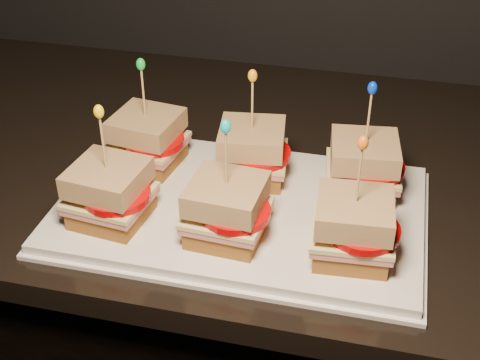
# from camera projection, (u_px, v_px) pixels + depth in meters

# --- Properties ---
(granite_slab) EXTENTS (2.52, 0.67, 0.03)m
(granite_slab) POSITION_uv_depth(u_px,v_px,m) (373.00, 180.00, 0.97)
(granite_slab) COLOR black
(granite_slab) RESTS_ON cabinet
(platter) EXTENTS (0.46, 0.29, 0.02)m
(platter) POSITION_uv_depth(u_px,v_px,m) (240.00, 209.00, 0.87)
(platter) COLOR white
(platter) RESTS_ON granite_slab
(platter_rim) EXTENTS (0.48, 0.30, 0.01)m
(platter_rim) POSITION_uv_depth(u_px,v_px,m) (240.00, 213.00, 0.87)
(platter_rim) COLOR white
(platter_rim) RESTS_ON granite_slab
(sandwich_0_bread_bot) EXTENTS (0.09, 0.09, 0.02)m
(sandwich_0_bread_bot) POSITION_uv_depth(u_px,v_px,m) (149.00, 156.00, 0.94)
(sandwich_0_bread_bot) COLOR #573316
(sandwich_0_bread_bot) RESTS_ON platter
(sandwich_0_ham) EXTENTS (0.10, 0.10, 0.01)m
(sandwich_0_ham) POSITION_uv_depth(u_px,v_px,m) (148.00, 146.00, 0.93)
(sandwich_0_ham) COLOR #C76B69
(sandwich_0_ham) RESTS_ON sandwich_0_bread_bot
(sandwich_0_cheese) EXTENTS (0.10, 0.10, 0.01)m
(sandwich_0_cheese) POSITION_uv_depth(u_px,v_px,m) (148.00, 142.00, 0.92)
(sandwich_0_cheese) COLOR beige
(sandwich_0_cheese) RESTS_ON sandwich_0_ham
(sandwich_0_tomato) EXTENTS (0.08, 0.08, 0.01)m
(sandwich_0_tomato) POSITION_uv_depth(u_px,v_px,m) (154.00, 140.00, 0.91)
(sandwich_0_tomato) COLOR #BF0304
(sandwich_0_tomato) RESTS_ON sandwich_0_cheese
(sandwich_0_bread_top) EXTENTS (0.10, 0.10, 0.03)m
(sandwich_0_bread_top) POSITION_uv_depth(u_px,v_px,m) (146.00, 125.00, 0.91)
(sandwich_0_bread_top) COLOR brown
(sandwich_0_bread_top) RESTS_ON sandwich_0_tomato
(sandwich_0_pick) EXTENTS (0.00, 0.00, 0.09)m
(sandwich_0_pick) POSITION_uv_depth(u_px,v_px,m) (144.00, 96.00, 0.89)
(sandwich_0_pick) COLOR tan
(sandwich_0_pick) RESTS_ON sandwich_0_bread_top
(sandwich_0_frill) EXTENTS (0.01, 0.01, 0.02)m
(sandwich_0_frill) POSITION_uv_depth(u_px,v_px,m) (141.00, 64.00, 0.86)
(sandwich_0_frill) COLOR green
(sandwich_0_frill) RESTS_ON sandwich_0_pick
(sandwich_1_bread_bot) EXTENTS (0.09, 0.09, 0.02)m
(sandwich_1_bread_bot) POSITION_uv_depth(u_px,v_px,m) (251.00, 169.00, 0.91)
(sandwich_1_bread_bot) COLOR #573316
(sandwich_1_bread_bot) RESTS_ON platter
(sandwich_1_ham) EXTENTS (0.10, 0.10, 0.01)m
(sandwich_1_ham) POSITION_uv_depth(u_px,v_px,m) (252.00, 159.00, 0.90)
(sandwich_1_ham) COLOR #C76B69
(sandwich_1_ham) RESTS_ON sandwich_1_bread_bot
(sandwich_1_cheese) EXTENTS (0.10, 0.10, 0.01)m
(sandwich_1_cheese) POSITION_uv_depth(u_px,v_px,m) (252.00, 155.00, 0.90)
(sandwich_1_cheese) COLOR beige
(sandwich_1_cheese) RESTS_ON sandwich_1_ham
(sandwich_1_tomato) EXTENTS (0.08, 0.08, 0.01)m
(sandwich_1_tomato) POSITION_uv_depth(u_px,v_px,m) (260.00, 154.00, 0.88)
(sandwich_1_tomato) COLOR #BF0304
(sandwich_1_tomato) RESTS_ON sandwich_1_cheese
(sandwich_1_bread_top) EXTENTS (0.10, 0.10, 0.03)m
(sandwich_1_bread_top) POSITION_uv_depth(u_px,v_px,m) (252.00, 138.00, 0.88)
(sandwich_1_bread_top) COLOR brown
(sandwich_1_bread_top) RESTS_ON sandwich_1_tomato
(sandwich_1_pick) EXTENTS (0.00, 0.00, 0.09)m
(sandwich_1_pick) POSITION_uv_depth(u_px,v_px,m) (252.00, 108.00, 0.86)
(sandwich_1_pick) COLOR tan
(sandwich_1_pick) RESTS_ON sandwich_1_bread_top
(sandwich_1_frill) EXTENTS (0.01, 0.01, 0.02)m
(sandwich_1_frill) POSITION_uv_depth(u_px,v_px,m) (253.00, 76.00, 0.83)
(sandwich_1_frill) COLOR orange
(sandwich_1_frill) RESTS_ON sandwich_1_pick
(sandwich_2_bread_bot) EXTENTS (0.09, 0.09, 0.02)m
(sandwich_2_bread_bot) POSITION_uv_depth(u_px,v_px,m) (361.00, 183.00, 0.88)
(sandwich_2_bread_bot) COLOR #573316
(sandwich_2_bread_bot) RESTS_ON platter
(sandwich_2_ham) EXTENTS (0.10, 0.10, 0.01)m
(sandwich_2_ham) POSITION_uv_depth(u_px,v_px,m) (362.00, 173.00, 0.87)
(sandwich_2_ham) COLOR #C76B69
(sandwich_2_ham) RESTS_ON sandwich_2_bread_bot
(sandwich_2_cheese) EXTENTS (0.10, 0.10, 0.01)m
(sandwich_2_cheese) POSITION_uv_depth(u_px,v_px,m) (363.00, 169.00, 0.87)
(sandwich_2_cheese) COLOR beige
(sandwich_2_cheese) RESTS_ON sandwich_2_ham
(sandwich_2_tomato) EXTENTS (0.08, 0.08, 0.01)m
(sandwich_2_tomato) POSITION_uv_depth(u_px,v_px,m) (372.00, 168.00, 0.86)
(sandwich_2_tomato) COLOR #BF0304
(sandwich_2_tomato) RESTS_ON sandwich_2_cheese
(sandwich_2_bread_top) EXTENTS (0.09, 0.09, 0.03)m
(sandwich_2_bread_top) POSITION_uv_depth(u_px,v_px,m) (365.00, 152.00, 0.85)
(sandwich_2_bread_top) COLOR brown
(sandwich_2_bread_top) RESTS_ON sandwich_2_tomato
(sandwich_2_pick) EXTENTS (0.00, 0.00, 0.09)m
(sandwich_2_pick) POSITION_uv_depth(u_px,v_px,m) (368.00, 121.00, 0.83)
(sandwich_2_pick) COLOR tan
(sandwich_2_pick) RESTS_ON sandwich_2_bread_top
(sandwich_2_frill) EXTENTS (0.01, 0.01, 0.02)m
(sandwich_2_frill) POSITION_uv_depth(u_px,v_px,m) (372.00, 88.00, 0.80)
(sandwich_2_frill) COLOR #0631D0
(sandwich_2_frill) RESTS_ON sandwich_2_pick
(sandwich_3_bread_bot) EXTENTS (0.09, 0.09, 0.02)m
(sandwich_3_bread_bot) POSITION_uv_depth(u_px,v_px,m) (112.00, 210.00, 0.83)
(sandwich_3_bread_bot) COLOR #573316
(sandwich_3_bread_bot) RESTS_ON platter
(sandwich_3_ham) EXTENTS (0.10, 0.10, 0.01)m
(sandwich_3_ham) POSITION_uv_depth(u_px,v_px,m) (111.00, 200.00, 0.82)
(sandwich_3_ham) COLOR #C76B69
(sandwich_3_ham) RESTS_ON sandwich_3_bread_bot
(sandwich_3_cheese) EXTENTS (0.10, 0.10, 0.01)m
(sandwich_3_cheese) POSITION_uv_depth(u_px,v_px,m) (110.00, 196.00, 0.82)
(sandwich_3_cheese) COLOR beige
(sandwich_3_cheese) RESTS_ON sandwich_3_ham
(sandwich_3_tomato) EXTENTS (0.08, 0.08, 0.01)m
(sandwich_3_tomato) POSITION_uv_depth(u_px,v_px,m) (117.00, 195.00, 0.81)
(sandwich_3_tomato) COLOR #BF0304
(sandwich_3_tomato) RESTS_ON sandwich_3_cheese
(sandwich_3_bread_top) EXTENTS (0.09, 0.09, 0.03)m
(sandwich_3_bread_top) POSITION_uv_depth(u_px,v_px,m) (108.00, 178.00, 0.80)
(sandwich_3_bread_top) COLOR brown
(sandwich_3_bread_top) RESTS_ON sandwich_3_tomato
(sandwich_3_pick) EXTENTS (0.00, 0.00, 0.09)m
(sandwich_3_pick) POSITION_uv_depth(u_px,v_px,m) (103.00, 146.00, 0.78)
(sandwich_3_pick) COLOR tan
(sandwich_3_pick) RESTS_ON sandwich_3_bread_top
(sandwich_3_frill) EXTENTS (0.01, 0.01, 0.02)m
(sandwich_3_frill) POSITION_uv_depth(u_px,v_px,m) (99.00, 112.00, 0.75)
(sandwich_3_frill) COLOR yellow
(sandwich_3_frill) RESTS_ON sandwich_3_pick
(sandwich_4_bread_bot) EXTENTS (0.09, 0.09, 0.02)m
(sandwich_4_bread_bot) POSITION_uv_depth(u_px,v_px,m) (227.00, 228.00, 0.80)
(sandwich_4_bread_bot) COLOR #573316
(sandwich_4_bread_bot) RESTS_ON platter
(sandwich_4_ham) EXTENTS (0.10, 0.09, 0.01)m
(sandwich_4_ham) POSITION_uv_depth(u_px,v_px,m) (227.00, 217.00, 0.79)
(sandwich_4_ham) COLOR #C76B69
(sandwich_4_ham) RESTS_ON sandwich_4_bread_bot
(sandwich_4_cheese) EXTENTS (0.10, 0.10, 0.01)m
(sandwich_4_cheese) POSITION_uv_depth(u_px,v_px,m) (227.00, 213.00, 0.79)
(sandwich_4_cheese) COLOR beige
(sandwich_4_cheese) RESTS_ON sandwich_4_ham
(sandwich_4_tomato) EXTENTS (0.08, 0.08, 0.01)m
(sandwich_4_tomato) POSITION_uv_depth(u_px,v_px,m) (235.00, 212.00, 0.78)
(sandwich_4_tomato) COLOR #BF0304
(sandwich_4_tomato) RESTS_ON sandwich_4_cheese
(sandwich_4_bread_top) EXTENTS (0.09, 0.09, 0.03)m
(sandwich_4_bread_top) POSITION_uv_depth(u_px,v_px,m) (227.00, 194.00, 0.77)
(sandwich_4_bread_top) COLOR brown
(sandwich_4_bread_top) RESTS_ON sandwich_4_tomato
(sandwich_4_pick) EXTENTS (0.00, 0.00, 0.09)m
(sandwich_4_pick) POSITION_uv_depth(u_px,v_px,m) (226.00, 162.00, 0.75)
(sandwich_4_pick) COLOR tan
(sandwich_4_pick) RESTS_ON sandwich_4_bread_top
(sandwich_4_frill) EXTENTS (0.01, 0.01, 0.02)m
(sandwich_4_frill) POSITION_uv_depth(u_px,v_px,m) (226.00, 127.00, 0.72)
(sandwich_4_frill) COLOR #0CBAC6
(sandwich_4_frill) RESTS_ON sandwich_4_pick
(sandwich_5_bread_bot) EXTENTS (0.09, 0.09, 0.02)m
(sandwich_5_bread_bot) POSITION_uv_depth(u_px,v_px,m) (351.00, 246.00, 0.77)
(sandwich_5_bread_bot) COLOR #573316
(sandwich_5_bread_bot) RESTS_ON platter
(sandwich_5_ham) EXTENTS (0.10, 0.09, 0.01)m
(sandwich_5_ham) POSITION_uv_depth(u_px,v_px,m) (352.00, 236.00, 0.76)
(sandwich_5_ham) COLOR #C76B69
(sandwich_5_ham) RESTS_ON sandwich_5_bread_bot
(sandwich_5_cheese) EXTENTS (0.10, 0.10, 0.01)m
(sandwich_5_cheese) POSITION_uv_depth(u_px,v_px,m) (352.00, 231.00, 0.76)
(sandwich_5_cheese) COLOR beige
(sandwich_5_cheese) RESTS_ON sandwich_5_ham
(sandwich_5_tomato) EXTENTS (0.08, 0.08, 0.01)m
(sandwich_5_tomato) POSITION_uv_depth(u_px,v_px,m) (363.00, 230.00, 0.75)
(sandwich_5_tomato) COLOR #BF0304
(sandwich_5_tomato) RESTS_ON sandwich_5_cheese
(sandwich_5_bread_top) EXTENTS (0.09, 0.09, 0.03)m
(sandwich_5_bread_top) POSITION_uv_depth(u_px,v_px,m) (355.00, 212.00, 0.74)
(sandwich_5_bread_top) COLOR brown
(sandwich_5_bread_top) RESTS_ON sandwich_5_tomato
(sandwich_5_pick) EXTENTS (0.00, 0.00, 0.09)m
(sandwich_5_pick) POSITION_uv_depth(u_px,v_px,m) (359.00, 179.00, 0.72)
(sandwich_5_pick) COLOR tan
(sandwich_5_pick) RESTS_ON sandwich_5_bread_top
(sandwich_5_frill) EXTENTS (0.01, 0.01, 0.02)m
(sandwich_5_frill) POSITION_uv_depth(u_px,v_px,m) (363.00, 143.00, 0.69)
(sandwich_5_frill) COLOR orange
(sandwich_5_frill) RESTS_ON sandwich_5_pick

